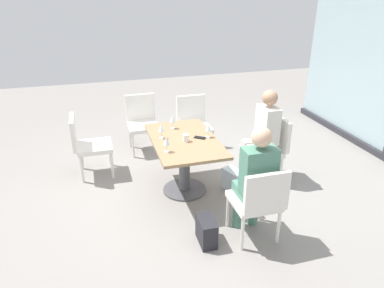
{
  "coord_description": "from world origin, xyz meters",
  "views": [
    {
      "loc": [
        3.91,
        -1.03,
        2.49
      ],
      "look_at": [
        0.0,
        0.1,
        0.65
      ],
      "focal_mm": 33.65,
      "sensor_mm": 36.0,
      "label": 1
    }
  ],
  "objects_px": {
    "dining_table_main": "(184,153)",
    "chair_near_window": "(269,145)",
    "chair_far_left": "(193,121)",
    "wine_glass_3": "(166,141)",
    "wine_glass_1": "(161,128)",
    "handbag_0": "(206,231)",
    "coffee_cup": "(186,138)",
    "chair_front_left": "(87,142)",
    "cell_phone_on_table": "(200,138)",
    "person_near_window": "(263,132)",
    "handbag_1": "(233,180)",
    "chair_side_end": "(142,120)",
    "person_far_right": "(255,177)",
    "chair_far_right": "(259,200)",
    "wine_glass_2": "(208,127)",
    "wine_glass_0": "(173,119)"
  },
  "relations": [
    {
      "from": "chair_far_right",
      "to": "chair_near_window",
      "type": "height_order",
      "value": "same"
    },
    {
      "from": "handbag_0",
      "to": "chair_far_left",
      "type": "bearing_deg",
      "value": 168.67
    },
    {
      "from": "wine_glass_1",
      "to": "handbag_0",
      "type": "relative_size",
      "value": 0.62
    },
    {
      "from": "chair_far_right",
      "to": "coffee_cup",
      "type": "bearing_deg",
      "value": -157.25
    },
    {
      "from": "dining_table_main",
      "to": "wine_glass_1",
      "type": "height_order",
      "value": "wine_glass_1"
    },
    {
      "from": "chair_side_end",
      "to": "wine_glass_3",
      "type": "height_order",
      "value": "wine_glass_3"
    },
    {
      "from": "chair_far_right",
      "to": "chair_far_left",
      "type": "height_order",
      "value": "same"
    },
    {
      "from": "dining_table_main",
      "to": "chair_near_window",
      "type": "distance_m",
      "value": 1.17
    },
    {
      "from": "wine_glass_2",
      "to": "handbag_1",
      "type": "distance_m",
      "value": 0.8
    },
    {
      "from": "person_far_right",
      "to": "wine_glass_0",
      "type": "height_order",
      "value": "person_far_right"
    },
    {
      "from": "chair_far_left",
      "to": "wine_glass_1",
      "type": "height_order",
      "value": "wine_glass_1"
    },
    {
      "from": "chair_side_end",
      "to": "chair_front_left",
      "type": "relative_size",
      "value": 1.0
    },
    {
      "from": "chair_front_left",
      "to": "wine_glass_2",
      "type": "relative_size",
      "value": 4.7
    },
    {
      "from": "chair_far_right",
      "to": "chair_near_window",
      "type": "xyz_separation_m",
      "value": [
        -1.16,
        0.71,
        0.0
      ]
    },
    {
      "from": "handbag_0",
      "to": "coffee_cup",
      "type": "bearing_deg",
      "value": 178.55
    },
    {
      "from": "cell_phone_on_table",
      "to": "handbag_0",
      "type": "relative_size",
      "value": 0.48
    },
    {
      "from": "wine_glass_0",
      "to": "handbag_0",
      "type": "relative_size",
      "value": 0.62
    },
    {
      "from": "wine_glass_0",
      "to": "chair_near_window",
      "type": "bearing_deg",
      "value": 72.8
    },
    {
      "from": "chair_far_right",
      "to": "handbag_0",
      "type": "bearing_deg",
      "value": -101.9
    },
    {
      "from": "person_far_right",
      "to": "wine_glass_3",
      "type": "xyz_separation_m",
      "value": [
        -0.76,
        -0.74,
        0.16
      ]
    },
    {
      "from": "chair_near_window",
      "to": "person_near_window",
      "type": "distance_m",
      "value": 0.23
    },
    {
      "from": "dining_table_main",
      "to": "person_near_window",
      "type": "relative_size",
      "value": 1.02
    },
    {
      "from": "dining_table_main",
      "to": "chair_far_right",
      "type": "height_order",
      "value": "chair_far_right"
    },
    {
      "from": "chair_near_window",
      "to": "chair_front_left",
      "type": "distance_m",
      "value": 2.46
    },
    {
      "from": "person_far_right",
      "to": "handbag_0",
      "type": "distance_m",
      "value": 0.76
    },
    {
      "from": "chair_side_end",
      "to": "cell_phone_on_table",
      "type": "xyz_separation_m",
      "value": [
        1.47,
        0.5,
        0.24
      ]
    },
    {
      "from": "person_far_right",
      "to": "wine_glass_1",
      "type": "height_order",
      "value": "person_far_right"
    },
    {
      "from": "handbag_1",
      "to": "chair_far_right",
      "type": "bearing_deg",
      "value": -29.92
    },
    {
      "from": "wine_glass_3",
      "to": "handbag_1",
      "type": "height_order",
      "value": "wine_glass_3"
    },
    {
      "from": "chair_side_end",
      "to": "cell_phone_on_table",
      "type": "relative_size",
      "value": 6.04
    },
    {
      "from": "dining_table_main",
      "to": "coffee_cup",
      "type": "height_order",
      "value": "coffee_cup"
    },
    {
      "from": "chair_front_left",
      "to": "cell_phone_on_table",
      "type": "distance_m",
      "value": 1.6
    },
    {
      "from": "chair_near_window",
      "to": "wine_glass_1",
      "type": "relative_size",
      "value": 4.7
    },
    {
      "from": "person_far_right",
      "to": "handbag_1",
      "type": "relative_size",
      "value": 4.2
    },
    {
      "from": "handbag_0",
      "to": "wine_glass_1",
      "type": "bearing_deg",
      "value": -168.01
    },
    {
      "from": "dining_table_main",
      "to": "chair_far_left",
      "type": "bearing_deg",
      "value": 158.48
    },
    {
      "from": "chair_side_end",
      "to": "wine_glass_3",
      "type": "relative_size",
      "value": 4.7
    },
    {
      "from": "wine_glass_3",
      "to": "wine_glass_1",
      "type": "bearing_deg",
      "value": 177.04
    },
    {
      "from": "wine_glass_2",
      "to": "handbag_1",
      "type": "relative_size",
      "value": 0.62
    },
    {
      "from": "chair_near_window",
      "to": "wine_glass_3",
      "type": "relative_size",
      "value": 4.7
    },
    {
      "from": "chair_front_left",
      "to": "person_far_right",
      "type": "relative_size",
      "value": 0.69
    },
    {
      "from": "dining_table_main",
      "to": "chair_front_left",
      "type": "relative_size",
      "value": 1.47
    },
    {
      "from": "cell_phone_on_table",
      "to": "chair_far_left",
      "type": "bearing_deg",
      "value": -154.94
    },
    {
      "from": "chair_front_left",
      "to": "chair_far_left",
      "type": "relative_size",
      "value": 1.0
    },
    {
      "from": "chair_far_left",
      "to": "wine_glass_2",
      "type": "bearing_deg",
      "value": -7.67
    },
    {
      "from": "chair_far_right",
      "to": "person_far_right",
      "type": "height_order",
      "value": "person_far_right"
    },
    {
      "from": "wine_glass_1",
      "to": "dining_table_main",
      "type": "bearing_deg",
      "value": 68.7
    },
    {
      "from": "dining_table_main",
      "to": "chair_side_end",
      "type": "relative_size",
      "value": 1.47
    },
    {
      "from": "chair_near_window",
      "to": "wine_glass_1",
      "type": "bearing_deg",
      "value": -94.09
    },
    {
      "from": "coffee_cup",
      "to": "dining_table_main",
      "type": "bearing_deg",
      "value": -178.07
    }
  ]
}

